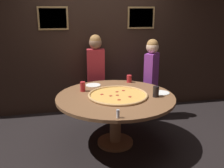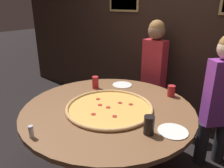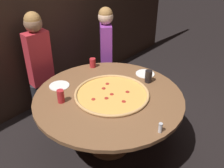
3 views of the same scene
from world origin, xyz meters
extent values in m
plane|color=black|center=(0.00, 0.00, 0.00)|extent=(24.00, 24.00, 0.00)
cube|color=black|center=(0.00, 1.42, 1.30)|extent=(6.40, 0.06, 2.60)
cylinder|color=brown|center=(0.00, 0.00, 0.72)|extent=(1.64, 1.64, 0.04)
cylinder|color=brown|center=(0.00, 0.00, 0.35)|extent=(0.16, 0.16, 0.70)
cylinder|color=brown|center=(0.00, 0.00, 0.02)|extent=(0.52, 0.52, 0.04)
cylinder|color=#E5A84C|center=(0.03, -0.02, 0.75)|extent=(0.79, 0.79, 0.01)
torus|color=tan|center=(0.03, -0.02, 0.76)|extent=(0.83, 0.83, 0.03)
cylinder|color=#A8281E|center=(0.17, -0.13, 0.75)|extent=(0.04, 0.04, 0.00)
cylinder|color=#A8281E|center=(0.02, -0.03, 0.75)|extent=(0.04, 0.04, 0.00)
cylinder|color=#A8281E|center=(0.16, 0.16, 0.75)|extent=(0.04, 0.04, 0.00)
cylinder|color=#A8281E|center=(-0.07, -0.03, 0.75)|extent=(0.04, 0.04, 0.00)
cylinder|color=#A8281E|center=(0.00, -0.21, 0.75)|extent=(0.04, 0.04, 0.00)
cylinder|color=#A8281E|center=(0.05, 0.12, 0.75)|extent=(0.04, 0.04, 0.00)
cylinder|color=#A8281E|center=(-0.18, 0.06, 0.75)|extent=(0.04, 0.04, 0.00)
cylinder|color=black|center=(0.53, -0.16, 0.81)|extent=(0.08, 0.08, 0.15)
cylinder|color=#B22328|center=(0.37, 0.62, 0.80)|extent=(0.08, 0.08, 0.12)
cylinder|color=#B22328|center=(-0.42, 0.29, 0.81)|extent=(0.07, 0.07, 0.14)
cylinder|color=white|center=(0.67, -0.02, 0.74)|extent=(0.24, 0.24, 0.01)
cylinder|color=white|center=(-0.23, 0.56, 0.74)|extent=(0.23, 0.23, 0.01)
cylinder|color=silver|center=(-0.14, -0.74, 0.78)|extent=(0.04, 0.04, 0.08)
cylinder|color=#B7B7BC|center=(-0.14, -0.74, 0.83)|extent=(0.04, 0.04, 0.01)
cylinder|color=#232328|center=(0.01, 1.12, 0.26)|extent=(0.15, 0.15, 0.51)
cylinder|color=#232328|center=(-0.22, 1.14, 0.26)|extent=(0.15, 0.15, 0.51)
cube|color=red|center=(-0.10, 1.13, 0.87)|extent=(0.32, 0.19, 0.72)
sphere|color=#8C664C|center=(-0.10, 1.13, 1.34)|extent=(0.22, 0.22, 0.22)
sphere|color=#9E703D|center=(-0.10, 1.13, 1.38)|extent=(0.20, 0.20, 0.20)
cylinder|color=#232328|center=(0.89, 0.86, 0.25)|extent=(0.19, 0.19, 0.49)
cylinder|color=#232328|center=(0.74, 0.70, 0.25)|extent=(0.19, 0.19, 0.49)
cube|color=purple|center=(0.82, 0.78, 0.84)|extent=(0.32, 0.32, 0.69)
sphere|color=beige|center=(0.82, 0.78, 1.29)|extent=(0.21, 0.21, 0.21)
sphere|color=#9E703D|center=(0.82, 0.78, 1.32)|extent=(0.20, 0.20, 0.20)
camera|label=1|loc=(-0.73, -3.20, 1.87)|focal=40.00mm
camera|label=2|loc=(1.19, -1.47, 1.70)|focal=35.00mm
camera|label=3|loc=(-1.70, -1.53, 2.26)|focal=40.00mm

